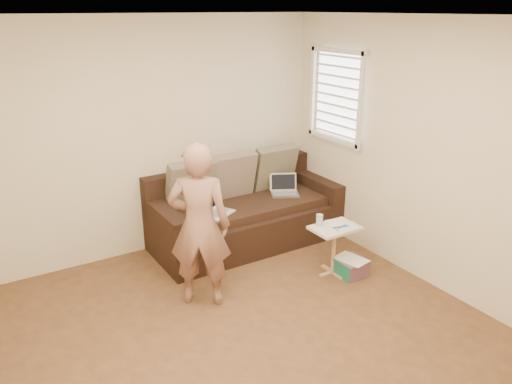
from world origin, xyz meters
TOP-DOWN VIEW (x-y plane):
  - floor at (0.00, 0.00)m, footprint 4.50×4.50m
  - ceiling at (0.00, 0.00)m, footprint 4.50×4.50m
  - wall_back at (0.00, 2.25)m, footprint 4.00×0.00m
  - wall_right at (2.00, 0.00)m, footprint 0.00×4.50m
  - window_blinds at (1.95, 1.50)m, footprint 0.12×0.88m
  - sofa at (0.90, 1.77)m, footprint 2.20×0.95m
  - pillow_left at (0.30, 1.98)m, footprint 0.55×0.29m
  - pillow_mid at (0.85, 2.00)m, footprint 0.55×0.27m
  - pillow_right at (1.45, 2.01)m, footprint 0.55×0.28m
  - laptop_silver at (1.43, 1.73)m, footprint 0.40×0.36m
  - laptop_white at (0.44, 1.62)m, footprint 0.44×0.40m
  - person at (-0.12, 0.90)m, footprint 0.69×0.65m
  - side_table at (1.30, 0.66)m, footprint 0.49×0.34m
  - drinking_glass at (1.18, 0.77)m, footprint 0.07×0.07m
  - scissors at (1.34, 0.61)m, footprint 0.20×0.13m
  - paper_on_table at (1.38, 0.68)m, footprint 0.25×0.33m
  - striped_box at (1.43, 0.53)m, footprint 0.30×0.30m

SIDE VIEW (x-z plane):
  - floor at x=0.00m, z-range 0.00..0.00m
  - striped_box at x=1.43m, z-range 0.00..0.19m
  - side_table at x=1.30m, z-range 0.00..0.53m
  - sofa at x=0.90m, z-range 0.00..0.85m
  - laptop_silver at x=1.43m, z-range 0.41..0.63m
  - laptop_white at x=0.44m, z-range 0.39..0.65m
  - paper_on_table at x=1.38m, z-range 0.53..0.54m
  - scissors at x=1.34m, z-range 0.53..0.55m
  - drinking_glass at x=1.18m, z-range 0.53..0.65m
  - person at x=-0.12m, z-range 0.00..1.57m
  - pillow_left at x=0.30m, z-range 0.51..1.07m
  - pillow_mid at x=0.85m, z-range 0.51..1.07m
  - pillow_right at x=1.45m, z-range 0.51..1.07m
  - wall_back at x=0.00m, z-range -0.70..3.30m
  - wall_right at x=2.00m, z-range -0.95..3.55m
  - window_blinds at x=1.95m, z-range 1.16..2.24m
  - ceiling at x=0.00m, z-range 2.60..2.60m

